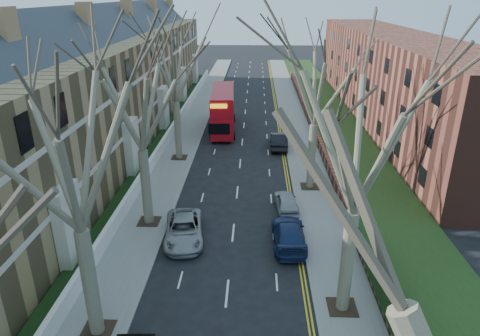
# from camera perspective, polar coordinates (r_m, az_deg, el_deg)

# --- Properties ---
(pavement_left) EXTENTS (3.00, 102.00, 0.12)m
(pavement_left) POSITION_cam_1_polar(r_m,az_deg,el_deg) (50.51, -6.32, 5.82)
(pavement_left) COLOR slate
(pavement_left) RESTS_ON ground
(pavement_right) EXTENTS (3.00, 102.00, 0.12)m
(pavement_right) POSITION_cam_1_polar(r_m,az_deg,el_deg) (50.19, 7.43, 5.66)
(pavement_right) COLOR slate
(pavement_right) RESTS_ON ground
(terrace_left) EXTENTS (9.70, 78.00, 13.60)m
(terrace_left) POSITION_cam_1_polar(r_m,az_deg,el_deg) (43.51, -18.31, 9.58)
(terrace_left) COLOR olive
(terrace_left) RESTS_ON ground
(flats_right) EXTENTS (13.97, 54.00, 10.00)m
(flats_right) POSITION_cam_1_polar(r_m,az_deg,el_deg) (55.13, 19.52, 11.36)
(flats_right) COLOR brown
(flats_right) RESTS_ON ground
(front_wall_left) EXTENTS (0.30, 78.00, 1.00)m
(front_wall_left) POSITION_cam_1_polar(r_m,az_deg,el_deg) (43.13, -10.01, 3.47)
(front_wall_left) COLOR white
(front_wall_left) RESTS_ON ground
(grass_verge_right) EXTENTS (6.00, 102.00, 0.06)m
(grass_verge_right) POSITION_cam_1_polar(r_m,az_deg,el_deg) (50.78, 12.52, 5.62)
(grass_verge_right) COLOR #203814
(grass_verge_right) RESTS_ON ground
(tree_left_mid) EXTENTS (10.50, 10.50, 14.71)m
(tree_left_mid) POSITION_cam_1_polar(r_m,az_deg,el_deg) (17.15, -22.26, 4.37)
(tree_left_mid) COLOR #6B634C
(tree_left_mid) RESTS_ON ground
(tree_left_far) EXTENTS (10.15, 10.15, 14.22)m
(tree_left_far) POSITION_cam_1_polar(r_m,az_deg,el_deg) (26.36, -13.62, 10.56)
(tree_left_far) COLOR #6B634C
(tree_left_far) RESTS_ON ground
(tree_left_dist) EXTENTS (10.50, 10.50, 14.71)m
(tree_left_dist) POSITION_cam_1_polar(r_m,az_deg,el_deg) (37.85, -8.88, 14.85)
(tree_left_dist) COLOR #6B634C
(tree_left_dist) RESTS_ON ground
(tree_right_mid) EXTENTS (10.50, 10.50, 14.71)m
(tree_right_mid) POSITION_cam_1_polar(r_m,az_deg,el_deg) (18.09, 16.11, 6.05)
(tree_right_mid) COLOR #6B634C
(tree_right_mid) RESTS_ON ground
(tree_right_far) EXTENTS (10.15, 10.15, 14.22)m
(tree_right_far) POSITION_cam_1_polar(r_m,az_deg,el_deg) (31.60, 10.31, 12.72)
(tree_right_far) COLOR #6B634C
(tree_right_far) RESTS_ON ground
(double_decker_bus) EXTENTS (3.09, 10.62, 4.41)m
(double_decker_bus) POSITION_cam_1_polar(r_m,az_deg,el_deg) (47.83, -2.30, 7.62)
(double_decker_bus) COLOR #A40B17
(double_decker_bus) RESTS_ON ground
(car_left_far) EXTENTS (2.96, 5.28, 1.39)m
(car_left_far) POSITION_cam_1_polar(r_m,az_deg,el_deg) (27.08, -7.47, -8.15)
(car_left_far) COLOR gray
(car_left_far) RESTS_ON ground
(car_right_near) EXTENTS (2.03, 4.87, 1.41)m
(car_right_near) POSITION_cam_1_polar(r_m,az_deg,el_deg) (26.56, 6.52, -8.74)
(car_right_near) COLOR navy
(car_right_near) RESTS_ON ground
(car_right_mid) EXTENTS (1.82, 3.85, 1.27)m
(car_right_mid) POSITION_cam_1_polar(r_m,az_deg,el_deg) (30.51, 6.17, -4.49)
(car_right_mid) COLOR #999BA1
(car_right_mid) RESTS_ON ground
(car_right_far) EXTENTS (1.71, 4.68, 1.53)m
(car_right_far) POSITION_cam_1_polar(r_m,az_deg,el_deg) (42.57, 5.19, 3.68)
(car_right_far) COLOR black
(car_right_far) RESTS_ON ground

